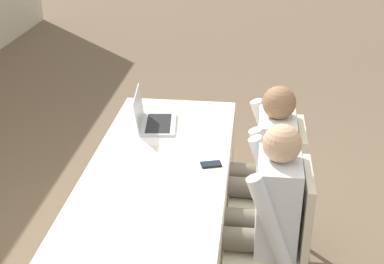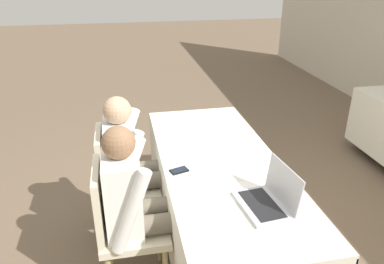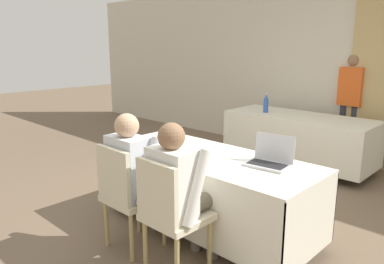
# 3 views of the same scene
# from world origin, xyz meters

# --- Properties ---
(ground_plane) EXTENTS (24.00, 24.00, 0.00)m
(ground_plane) POSITION_xyz_m (0.00, 0.00, 0.00)
(ground_plane) COLOR brown
(wall_back) EXTENTS (12.00, 0.06, 2.70)m
(wall_back) POSITION_xyz_m (0.00, 3.09, 1.35)
(wall_back) COLOR beige
(wall_back) RESTS_ON ground_plane
(conference_table_near) EXTENTS (2.07, 0.83, 0.74)m
(conference_table_near) POSITION_xyz_m (0.00, 0.00, 0.57)
(conference_table_near) COLOR silver
(conference_table_near) RESTS_ON ground_plane
(conference_table_far) EXTENTS (2.07, 0.83, 0.74)m
(conference_table_far) POSITION_xyz_m (-0.34, 2.35, 0.57)
(conference_table_far) COLOR silver
(conference_table_far) RESTS_ON ground_plane
(laptop) EXTENTS (0.38, 0.30, 0.24)m
(laptop) POSITION_xyz_m (0.56, 0.13, 0.78)
(laptop) COLOR #B7B7BC
(laptop) RESTS_ON conference_table_near
(cell_phone) EXTENTS (0.10, 0.14, 0.01)m
(cell_phone) POSITION_xyz_m (0.07, -0.31, 0.74)
(cell_phone) COLOR black
(cell_phone) RESTS_ON conference_table_near
(paper_beside_laptop) EXTENTS (0.22, 0.30, 0.00)m
(paper_beside_laptop) POSITION_xyz_m (0.39, 0.07, 0.74)
(paper_beside_laptop) COLOR white
(paper_beside_laptop) RESTS_ON conference_table_near
(water_bottle) EXTENTS (0.07, 0.07, 0.28)m
(water_bottle) POSITION_xyz_m (-0.83, 2.24, 0.87)
(water_bottle) COLOR #2D5BB7
(water_bottle) RESTS_ON conference_table_far
(chair_near_left) EXTENTS (0.44, 0.44, 0.92)m
(chair_near_left) POSITION_xyz_m (-0.26, -0.72, 0.51)
(chair_near_left) COLOR tan
(chair_near_left) RESTS_ON ground_plane
(chair_near_right) EXTENTS (0.44, 0.44, 0.92)m
(chair_near_right) POSITION_xyz_m (0.26, -0.72, 0.51)
(chair_near_right) COLOR tan
(chair_near_right) RESTS_ON ground_plane
(person_checkered_shirt) EXTENTS (0.50, 0.52, 1.18)m
(person_checkered_shirt) POSITION_xyz_m (-0.26, -0.62, 0.67)
(person_checkered_shirt) COLOR #665B4C
(person_checkered_shirt) RESTS_ON ground_plane
(person_white_shirt) EXTENTS (0.50, 0.52, 1.18)m
(person_white_shirt) POSITION_xyz_m (0.26, -0.62, 0.67)
(person_white_shirt) COLOR #665B4C
(person_white_shirt) RESTS_ON ground_plane
(person_red_shirt) EXTENTS (0.35, 0.22, 1.59)m
(person_red_shirt) POSITION_xyz_m (0.08, 3.06, 0.91)
(person_red_shirt) COLOR #33333D
(person_red_shirt) RESTS_ON ground_plane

